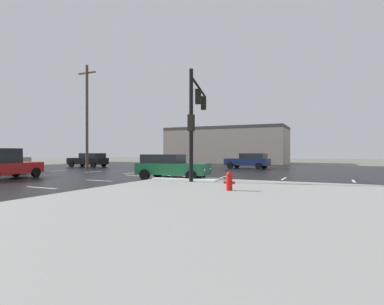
# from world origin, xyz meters

# --- Properties ---
(ground_plane) EXTENTS (120.00, 120.00, 0.00)m
(ground_plane) POSITION_xyz_m (0.00, 0.00, 0.00)
(ground_plane) COLOR slate
(road_asphalt) EXTENTS (44.00, 44.00, 0.02)m
(road_asphalt) POSITION_xyz_m (0.00, 0.00, 0.01)
(road_asphalt) COLOR black
(road_asphalt) RESTS_ON ground_plane
(sidewalk_corner) EXTENTS (18.00, 18.00, 0.14)m
(sidewalk_corner) POSITION_xyz_m (12.00, -12.00, 0.07)
(sidewalk_corner) COLOR #9E9E99
(sidewalk_corner) RESTS_ON ground_plane
(snow_strip_curbside) EXTENTS (4.00, 1.60, 0.06)m
(snow_strip_curbside) POSITION_xyz_m (5.00, -4.00, 0.17)
(snow_strip_curbside) COLOR white
(snow_strip_curbside) RESTS_ON sidewalk_corner
(lane_markings) EXTENTS (36.15, 36.15, 0.01)m
(lane_markings) POSITION_xyz_m (1.20, -1.38, 0.02)
(lane_markings) COLOR silver
(lane_markings) RESTS_ON road_asphalt
(traffic_signal_mast) EXTENTS (1.73, 5.84, 6.13)m
(traffic_signal_mast) POSITION_xyz_m (5.43, -3.76, 4.26)
(traffic_signal_mast) COLOR black
(traffic_signal_mast) RESTS_ON sidewalk_corner
(fire_hydrant) EXTENTS (0.48, 0.26, 0.79)m
(fire_hydrant) POSITION_xyz_m (8.88, -8.06, 0.54)
(fire_hydrant) COLOR red
(fire_hydrant) RESTS_ON sidewalk_corner
(strip_building_background) EXTENTS (18.21, 8.00, 5.53)m
(strip_building_background) POSITION_xyz_m (-2.08, 25.05, 2.76)
(strip_building_background) COLOR gray
(strip_building_background) RESTS_ON ground_plane
(sedan_black) EXTENTS (4.62, 2.24, 1.58)m
(sedan_black) POSITION_xyz_m (-12.32, 6.16, 0.85)
(sedan_black) COLOR black
(sedan_black) RESTS_ON road_asphalt
(sedan_navy) EXTENTS (4.68, 2.42, 1.58)m
(sedan_navy) POSITION_xyz_m (5.02, 10.72, 0.85)
(sedan_navy) COLOR #141E47
(sedan_navy) RESTS_ON road_asphalt
(sedan_green) EXTENTS (4.65, 2.32, 1.58)m
(sedan_green) POSITION_xyz_m (3.55, -3.47, 0.85)
(sedan_green) COLOR #195933
(sedan_green) RESTS_ON road_asphalt
(sedan_red) EXTENTS (2.41, 4.67, 1.58)m
(sedan_red) POSITION_xyz_m (-6.24, -7.78, 0.85)
(sedan_red) COLOR #B21919
(sedan_red) RESTS_ON road_asphalt
(utility_pole_far) EXTENTS (2.20, 0.28, 10.58)m
(utility_pole_far) POSITION_xyz_m (-9.80, 3.23, 5.51)
(utility_pole_far) COLOR brown
(utility_pole_far) RESTS_ON ground_plane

